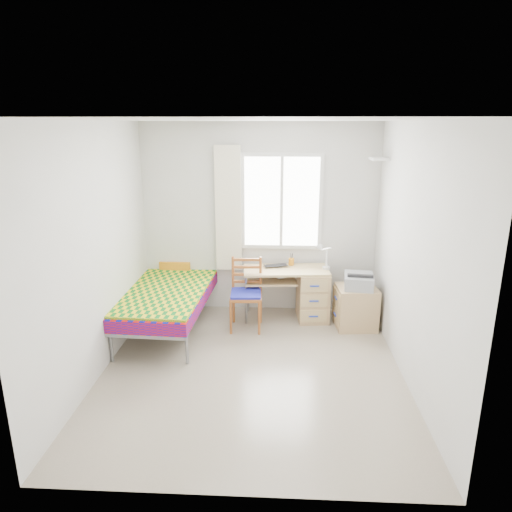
{
  "coord_description": "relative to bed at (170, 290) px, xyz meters",
  "views": [
    {
      "loc": [
        0.27,
        -4.39,
        2.56
      ],
      "look_at": [
        0.01,
        0.55,
        1.13
      ],
      "focal_mm": 32.0,
      "sensor_mm": 36.0,
      "label": 1
    }
  ],
  "objects": [
    {
      "name": "floor",
      "position": [
        1.15,
        -1.17,
        -0.46
      ],
      "size": [
        3.5,
        3.5,
        0.0
      ],
      "primitive_type": "plane",
      "color": "#BCAD93",
      "rests_on": "ground"
    },
    {
      "name": "ceiling",
      "position": [
        1.15,
        -1.17,
        2.14
      ],
      "size": [
        3.5,
        3.5,
        0.0
      ],
      "primitive_type": "plane",
      "rotation": [
        3.14,
        0.0,
        0.0
      ],
      "color": "white",
      "rests_on": "wall_back"
    },
    {
      "name": "wall_back",
      "position": [
        1.15,
        0.58,
        0.84
      ],
      "size": [
        3.2,
        0.0,
        3.2
      ],
      "primitive_type": "plane",
      "rotation": [
        1.57,
        0.0,
        0.0
      ],
      "color": "silver",
      "rests_on": "ground"
    },
    {
      "name": "wall_left",
      "position": [
        -0.45,
        -1.17,
        0.84
      ],
      "size": [
        0.0,
        3.5,
        3.5
      ],
      "primitive_type": "plane",
      "rotation": [
        1.57,
        0.0,
        1.57
      ],
      "color": "silver",
      "rests_on": "ground"
    },
    {
      "name": "wall_right",
      "position": [
        2.75,
        -1.17,
        0.84
      ],
      "size": [
        0.0,
        3.5,
        3.5
      ],
      "primitive_type": "plane",
      "rotation": [
        1.57,
        0.0,
        -1.57
      ],
      "color": "silver",
      "rests_on": "ground"
    },
    {
      "name": "window",
      "position": [
        1.45,
        0.56,
        1.09
      ],
      "size": [
        1.1,
        0.04,
        1.3
      ],
      "color": "white",
      "rests_on": "wall_back"
    },
    {
      "name": "curtain",
      "position": [
        0.73,
        0.51,
        0.99
      ],
      "size": [
        0.35,
        0.05,
        1.7
      ],
      "primitive_type": "cube",
      "color": "white",
      "rests_on": "wall_back"
    },
    {
      "name": "floating_shelf",
      "position": [
        2.64,
        0.23,
        1.69
      ],
      "size": [
        0.2,
        0.32,
        0.03
      ],
      "primitive_type": "cube",
      "color": "white",
      "rests_on": "wall_right"
    },
    {
      "name": "bed",
      "position": [
        0.0,
        0.0,
        0.0
      ],
      "size": [
        1.14,
        2.26,
        0.96
      ],
      "rotation": [
        0.0,
        0.0,
        -0.05
      ],
      "color": "gray",
      "rests_on": "floor"
    },
    {
      "name": "desk",
      "position": [
        1.82,
        0.24,
        -0.08
      ],
      "size": [
        1.16,
        0.61,
        0.7
      ],
      "rotation": [
        0.0,
        0.0,
        0.08
      ],
      "color": "tan",
      "rests_on": "floor"
    },
    {
      "name": "chair",
      "position": [
        1.02,
        -0.07,
        0.06
      ],
      "size": [
        0.42,
        0.42,
        0.93
      ],
      "rotation": [
        0.0,
        0.0,
        0.05
      ],
      "color": "#95581C",
      "rests_on": "floor"
    },
    {
      "name": "cabinet",
      "position": [
        2.43,
        -0.01,
        -0.19
      ],
      "size": [
        0.55,
        0.49,
        0.55
      ],
      "rotation": [
        0.0,
        0.0,
        0.08
      ],
      "color": "tan",
      "rests_on": "floor"
    },
    {
      "name": "printer",
      "position": [
        2.45,
        -0.01,
        0.18
      ],
      "size": [
        0.4,
        0.45,
        0.18
      ],
      "rotation": [
        0.0,
        0.0,
        -0.12
      ],
      "color": "gray",
      "rests_on": "cabinet"
    },
    {
      "name": "laptop",
      "position": [
        1.4,
        0.29,
        0.25
      ],
      "size": [
        0.36,
        0.28,
        0.02
      ],
      "primitive_type": "imported",
      "rotation": [
        0.0,
        0.0,
        0.28
      ],
      "color": "black",
      "rests_on": "desk"
    },
    {
      "name": "pen_cup",
      "position": [
        1.6,
        0.42,
        0.29
      ],
      "size": [
        0.09,
        0.09,
        0.09
      ],
      "primitive_type": "cylinder",
      "rotation": [
        0.0,
        0.0,
        0.27
      ],
      "color": "orange",
      "rests_on": "desk"
    },
    {
      "name": "task_lamp",
      "position": [
        2.0,
        0.16,
        0.48
      ],
      "size": [
        0.22,
        0.31,
        0.39
      ],
      "rotation": [
        0.0,
        0.0,
        0.09
      ],
      "color": "white",
      "rests_on": "desk"
    },
    {
      "name": "book",
      "position": [
        1.37,
        0.26,
        0.13
      ],
      "size": [
        0.22,
        0.25,
        0.02
      ],
      "primitive_type": "imported",
      "rotation": [
        0.0,
        0.0,
        0.47
      ],
      "color": "gray",
      "rests_on": "desk"
    }
  ]
}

